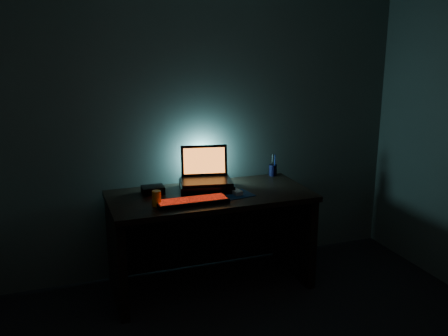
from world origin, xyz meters
The scene contains 10 objects.
room centered at (0.00, 0.00, 1.25)m, with size 3.50×4.00×2.50m.
desk centered at (0.00, 1.67, 0.49)m, with size 1.50×0.70×0.75m.
riser centered at (0.00, 1.72, 0.78)m, with size 0.40×0.30×0.06m, color black.
laptop centered at (0.01, 1.77, 0.87)m, with size 0.42×0.35×0.26m.
keyboard centered at (-0.19, 1.45, 0.77)m, with size 0.51×0.16×0.03m.
mousepad centered at (0.18, 1.53, 0.75)m, with size 0.22×0.20×0.00m, color #0B264F.
mouse centered at (0.18, 1.53, 0.77)m, with size 0.06×0.10×0.03m, color gray.
pen_cup centered at (0.65, 1.92, 0.80)m, with size 0.07×0.07×0.09m, color black.
juice_glass centered at (-0.43, 1.48, 0.80)m, with size 0.06×0.06×0.11m, color orange.
router centered at (-0.40, 1.77, 0.78)m, with size 0.17×0.14×0.05m.
Camera 1 is at (-1.09, -1.74, 1.88)m, focal length 40.00 mm.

